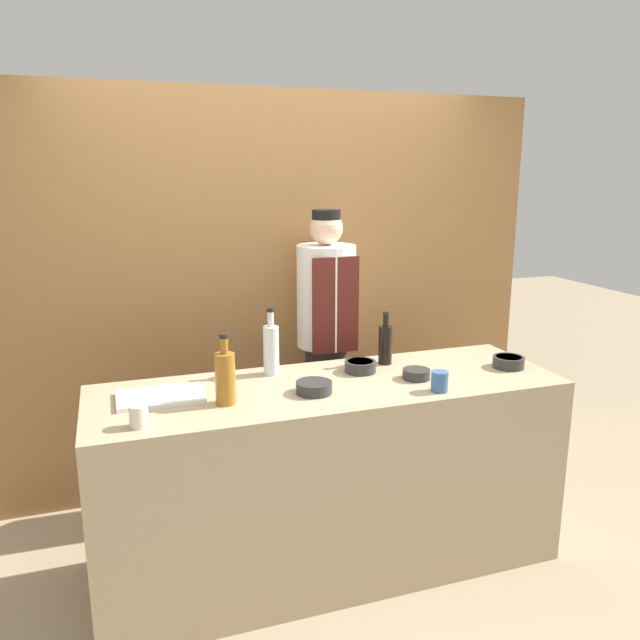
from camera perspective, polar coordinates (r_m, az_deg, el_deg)
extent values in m
plane|color=tan|center=(3.41, 0.84, -21.18)|extent=(14.00, 14.00, 0.00)
cube|color=olive|center=(3.88, -4.34, 2.47)|extent=(3.37, 0.18, 2.40)
cube|color=tan|center=(3.16, 0.87, -14.06)|extent=(2.23, 0.72, 0.95)
cylinder|color=#2D2D2D|center=(3.14, 3.70, -4.25)|extent=(0.16, 0.16, 0.06)
cylinder|color=brown|center=(3.14, 3.71, -3.91)|extent=(0.13, 0.13, 0.02)
cylinder|color=#2D2D2D|center=(3.07, 8.80, -4.90)|extent=(0.13, 0.13, 0.05)
cylinder|color=yellow|center=(3.07, 8.81, -4.60)|extent=(0.11, 0.11, 0.01)
cylinder|color=#2D2D2D|center=(2.85, -0.56, -6.18)|extent=(0.17, 0.17, 0.05)
cylinder|color=#703384|center=(2.84, -0.56, -5.83)|extent=(0.14, 0.14, 0.02)
cylinder|color=#2D2D2D|center=(3.35, 16.85, -3.70)|extent=(0.16, 0.16, 0.06)
cylinder|color=red|center=(3.34, 16.87, -3.37)|extent=(0.13, 0.13, 0.02)
cube|color=white|center=(2.87, -14.39, -6.82)|extent=(0.38, 0.25, 0.02)
cylinder|color=black|center=(3.27, 5.99, -2.29)|extent=(0.07, 0.07, 0.20)
cylinder|color=black|center=(3.23, 6.05, -0.05)|extent=(0.03, 0.03, 0.06)
cylinder|color=black|center=(3.22, 6.06, 0.62)|extent=(0.03, 0.03, 0.02)
cylinder|color=#9E661E|center=(2.72, -8.66, -5.34)|extent=(0.09, 0.09, 0.23)
cylinder|color=#9E661E|center=(2.68, -8.77, -2.35)|extent=(0.04, 0.04, 0.07)
cylinder|color=black|center=(2.67, -8.80, -1.44)|extent=(0.04, 0.04, 0.02)
cylinder|color=silver|center=(3.09, -4.49, -2.79)|extent=(0.08, 0.08, 0.24)
cylinder|color=silver|center=(3.05, -4.54, 0.08)|extent=(0.03, 0.03, 0.07)
cylinder|color=black|center=(3.04, -4.56, 0.95)|extent=(0.04, 0.04, 0.02)
cylinder|color=#386093|center=(2.91, 10.88, -5.53)|extent=(0.08, 0.08, 0.09)
cylinder|color=silver|center=(2.58, -16.24, -8.44)|extent=(0.07, 0.07, 0.09)
cylinder|color=#28282D|center=(3.84, 0.53, -9.03)|extent=(0.25, 0.25, 0.93)
cylinder|color=white|center=(3.62, 0.56, 2.20)|extent=(0.34, 0.34, 0.59)
cube|color=#561E19|center=(3.47, 1.44, 1.32)|extent=(0.27, 0.02, 0.54)
sphere|color=beige|center=(3.56, 0.57, 8.37)|extent=(0.19, 0.19, 0.19)
cylinder|color=black|center=(3.56, 0.57, 9.52)|extent=(0.16, 0.16, 0.07)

